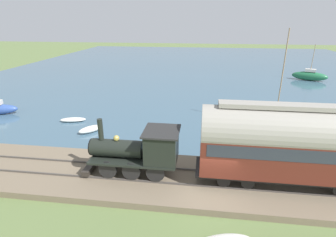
{
  "coord_description": "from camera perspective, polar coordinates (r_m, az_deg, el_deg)",
  "views": [
    {
      "loc": [
        -12.75,
        0.85,
        9.53
      ],
      "look_at": [
        7.55,
        3.53,
        1.73
      ],
      "focal_mm": 28.0,
      "sensor_mm": 36.0,
      "label": 1
    }
  ],
  "objects": [
    {
      "name": "ground_plane",
      "position": [
        15.94,
        9.45,
        -16.18
      ],
      "size": [
        200.0,
        200.0,
        0.0
      ],
      "primitive_type": "plane",
      "color": "#607542"
    },
    {
      "name": "harbor_water",
      "position": [
        57.69,
        8.41,
        11.14
      ],
      "size": [
        80.0,
        80.0,
        0.01
      ],
      "color": "#426075",
      "rests_on": "ground"
    },
    {
      "name": "rail_embankment",
      "position": [
        16.66,
        9.4,
        -13.49
      ],
      "size": [
        5.61,
        56.0,
        0.53
      ],
      "color": "#756651",
      "rests_on": "ground"
    },
    {
      "name": "steam_locomotive",
      "position": [
        15.97,
        -5.63,
        -6.55
      ],
      "size": [
        2.25,
        5.86,
        3.46
      ],
      "color": "black",
      "rests_on": "rail_embankment"
    },
    {
      "name": "passenger_coach",
      "position": [
        16.07,
        25.95,
        -4.78
      ],
      "size": [
        2.62,
        10.75,
        4.83
      ],
      "color": "black",
      "rests_on": "rail_embankment"
    },
    {
      "name": "sailboat_green",
      "position": [
        49.51,
        28.44,
        8.2
      ],
      "size": [
        3.3,
        5.5,
        5.77
      ],
      "rotation": [
        0.0,
        0.0,
        -0.38
      ],
      "color": "#236B42",
      "rests_on": "harbor_water"
    },
    {
      "name": "sailboat_gray",
      "position": [
        26.16,
        22.28,
        -0.62
      ],
      "size": [
        2.76,
        5.32,
        8.84
      ],
      "rotation": [
        0.0,
        0.0,
        -0.3
      ],
      "color": "gray",
      "rests_on": "harbor_water"
    },
    {
      "name": "rowboat_off_pier",
      "position": [
        24.51,
        -16.47,
        -2.22
      ],
      "size": [
        2.27,
        2.17,
        0.54
      ],
      "rotation": [
        0.0,
        0.0,
        0.83
      ],
      "color": "silver",
      "rests_on": "harbor_water"
    },
    {
      "name": "rowboat_far_out",
      "position": [
        27.57,
        -19.97,
        -0.23
      ],
      "size": [
        1.41,
        2.61,
        0.38
      ],
      "rotation": [
        0.0,
        0.0,
        0.23
      ],
      "color": "silver",
      "rests_on": "harbor_water"
    }
  ]
}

